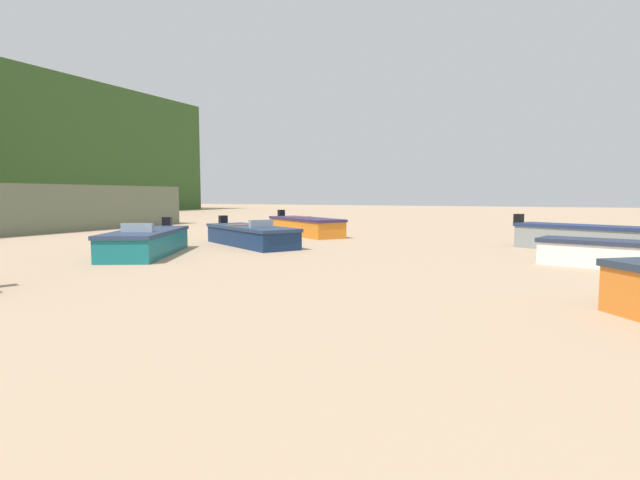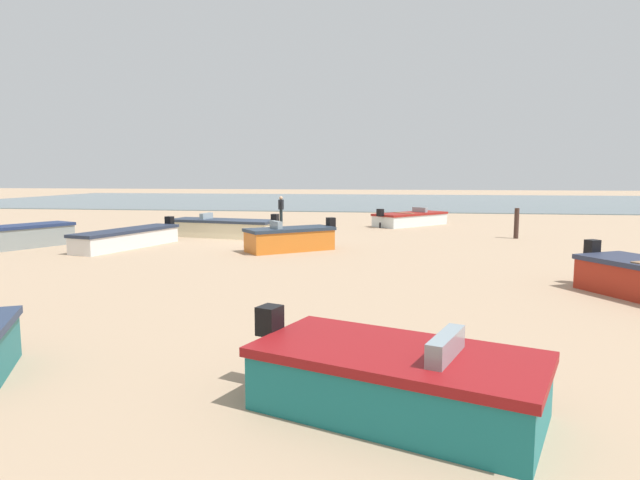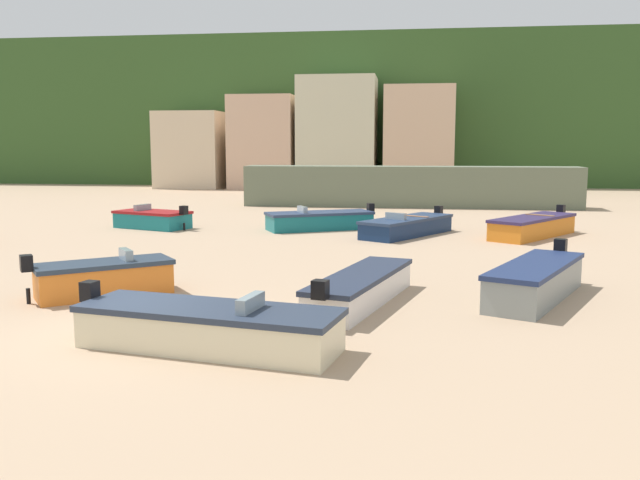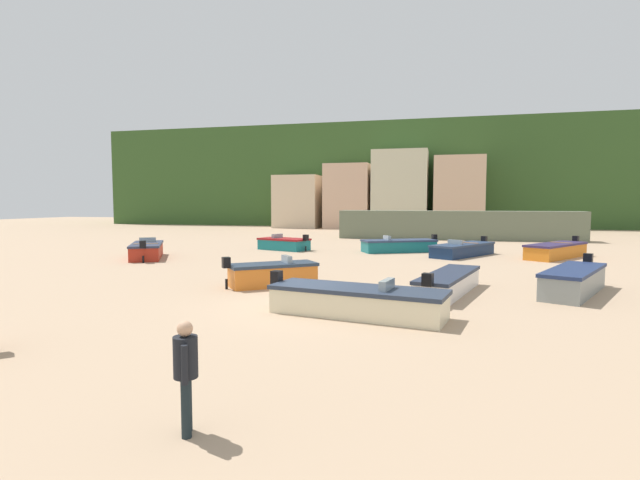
# 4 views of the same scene
# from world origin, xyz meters

# --- Properties ---
(ground_plane) EXTENTS (160.00, 160.00, 0.00)m
(ground_plane) POSITION_xyz_m (0.00, 0.00, 0.00)
(ground_plane) COLOR tan
(headland_hill) EXTENTS (90.00, 32.00, 14.12)m
(headland_hill) POSITION_xyz_m (0.00, 66.00, 7.06)
(headland_hill) COLOR #325425
(headland_hill) RESTS_ON ground
(harbor_pier) EXTENTS (20.80, 2.40, 2.54)m
(harbor_pier) POSITION_xyz_m (5.51, 30.00, 1.27)
(harbor_pier) COLOR #656F57
(harbor_pier) RESTS_ON ground
(townhouse_far_left) EXTENTS (5.78, 5.89, 6.80)m
(townhouse_far_left) POSITION_xyz_m (-14.11, 46.94, 3.40)
(townhouse_far_left) COLOR beige
(townhouse_far_left) RESTS_ON ground
(townhouse_centre_left) EXTENTS (5.65, 5.47, 8.14)m
(townhouse_centre_left) POSITION_xyz_m (-7.44, 46.74, 4.07)
(townhouse_centre_left) COLOR #D7AE8F
(townhouse_centre_left) RESTS_ON ground
(townhouse_centre_right) EXTENTS (6.69, 5.24, 9.70)m
(townhouse_centre_right) POSITION_xyz_m (-0.88, 46.62, 4.85)
(townhouse_centre_right) COLOR beige
(townhouse_centre_right) RESTS_ON ground
(townhouse_right) EXTENTS (5.87, 5.40, 8.82)m
(townhouse_right) POSITION_xyz_m (6.13, 46.70, 4.41)
(townhouse_right) COLOR #D8B191
(townhouse_right) RESTS_ON ground
(boat_orange_0) EXTENTS (4.29, 5.17, 1.19)m
(boat_orange_0) POSITION_xyz_m (10.77, 16.52, 0.44)
(boat_orange_0) COLOR orange
(boat_orange_0) RESTS_ON ground
(boat_cream_1) EXTENTS (5.44, 2.51, 1.15)m
(boat_cream_1) POSITION_xyz_m (1.83, -0.70, 0.42)
(boat_cream_1) COLOR beige
(boat_cream_1) RESTS_ON ground
(boat_grey_2) EXTENTS (3.22, 4.90, 1.24)m
(boat_grey_2) POSITION_xyz_m (8.79, 4.50, 0.47)
(boat_grey_2) COLOR gray
(boat_grey_2) RESTS_ON ground
(boat_teal_3) EXTENTS (5.08, 3.69, 1.14)m
(boat_teal_3) POSITION_xyz_m (1.47, 17.75, 0.42)
(boat_teal_3) COLOR #166B70
(boat_teal_3) RESTS_ON ground
(boat_teal_5) EXTENTS (3.89, 2.84, 1.13)m
(boat_teal_5) POSITION_xyz_m (-6.36, 17.24, 0.42)
(boat_teal_5) COLOR #18757B
(boat_teal_5) RESTS_ON ground
(boat_orange_6) EXTENTS (3.50, 3.13, 1.21)m
(boat_orange_6) POSITION_xyz_m (-2.21, 3.39, 0.46)
(boat_orange_6) COLOR orange
(boat_orange_6) RESTS_ON ground
(boat_white_7) EXTENTS (2.48, 5.33, 1.07)m
(boat_white_7) POSITION_xyz_m (4.44, 3.44, 0.38)
(boat_white_7) COLOR white
(boat_white_7) RESTS_ON ground
(boat_red_8) EXTENTS (3.63, 4.70, 1.20)m
(boat_red_8) POSITION_xyz_m (-12.63, 10.56, 0.46)
(boat_red_8) COLOR #B12A19
(boat_red_8) RESTS_ON ground
(boat_navy_9) EXTENTS (4.10, 5.29, 1.09)m
(boat_navy_9) POSITION_xyz_m (5.47, 16.27, 0.40)
(boat_navy_9) COLOR navy
(boat_navy_9) RESTS_ON ground
(beach_walker_foreground) EXTENTS (0.46, 0.52, 1.62)m
(beach_walker_foreground) POSITION_xyz_m (0.73, -8.34, 0.95)
(beach_walker_foreground) COLOR #1A262A
(beach_walker_foreground) RESTS_ON ground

